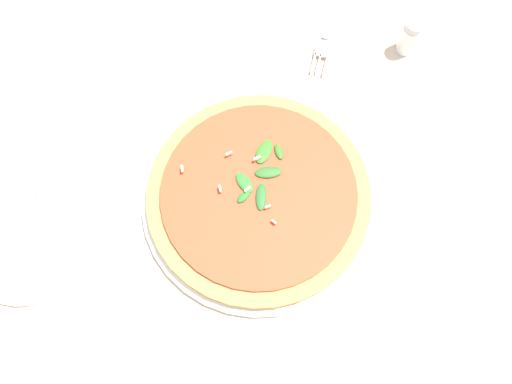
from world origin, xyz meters
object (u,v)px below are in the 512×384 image
at_px(side_plate_white, 28,245).
at_px(shaker_pepper, 410,37).
at_px(pizza_arugula_main, 256,195).
at_px(fork, 328,26).

height_order(side_plate_white, shaker_pepper, shaker_pepper).
relative_size(pizza_arugula_main, shaker_pepper, 5.36).
bearing_deg(fork, pizza_arugula_main, -6.77).
xyz_separation_m(side_plate_white, shaker_pepper, (-0.58, 0.39, 0.02)).
distance_m(pizza_arugula_main, fork, 0.34).
distance_m(fork, side_plate_white, 0.61).
bearing_deg(side_plate_white, pizza_arugula_main, 128.06).
height_order(fork, side_plate_white, side_plate_white).
xyz_separation_m(pizza_arugula_main, side_plate_white, (0.21, -0.27, -0.01)).
relative_size(pizza_arugula_main, side_plate_white, 2.00).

